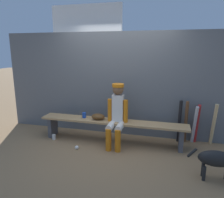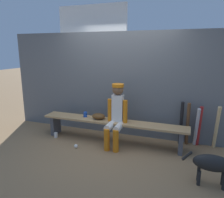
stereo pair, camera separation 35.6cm
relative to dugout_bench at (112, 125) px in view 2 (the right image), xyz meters
The scene contains 15 objects.
ground_plane 0.37m from the dugout_bench, ahead, with size 30.00×30.00×0.00m, color olive.
chainlink_fence 0.91m from the dugout_bench, 90.00° to the left, with size 5.34×0.03×2.24m, color #595E63.
dugout_bench is the anchor object (origin of this frame).
player_seated 0.34m from the dugout_bench, 41.75° to the right, with size 0.41×0.55×1.23m.
baseball_glove 0.33m from the dugout_bench, behind, with size 0.28×0.20×0.12m, color #593819.
bat_aluminum_black 1.38m from the dugout_bench, 15.71° to the left, with size 0.06×0.06×0.89m, color black.
bat_wood_dark 1.50m from the dugout_bench, 14.41° to the left, with size 0.06×0.06×0.89m, color brown.
bat_aluminum_silver 1.65m from the dugout_bench, 12.40° to the left, with size 0.06×0.06×0.81m, color #B7B7BC.
bat_aluminum_red 1.71m from the dugout_bench, 13.36° to the left, with size 0.06×0.06×0.83m, color #B22323.
bat_wood_natural 2.00m from the dugout_bench, 10.41° to the left, with size 0.06×0.06×0.88m, color tan.
baseball 0.83m from the dugout_bench, 138.96° to the right, with size 0.07×0.07×0.07m, color white.
cup_on_ground 1.29m from the dugout_bench, behind, with size 0.08×0.08×0.11m, color silver.
cup_on_bench 0.64m from the dugout_bench, behind, with size 0.08×0.08×0.11m, color #1E47AD.
scoreboard 2.51m from the dugout_bench, 125.26° to the left, with size 2.12×0.27×3.21m.
dog 2.06m from the dugout_bench, 25.52° to the right, with size 0.84×0.20×0.49m.
Camera 2 is at (1.41, -3.92, 1.89)m, focal length 34.67 mm.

